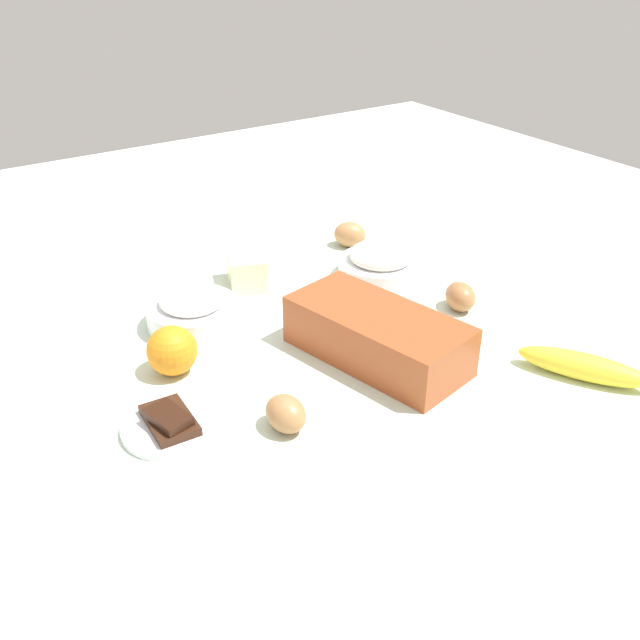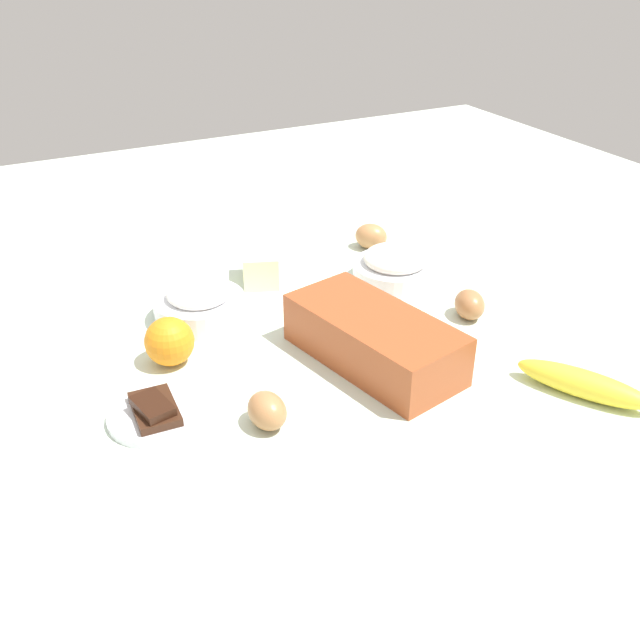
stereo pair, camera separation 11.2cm
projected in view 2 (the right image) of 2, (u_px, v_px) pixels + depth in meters
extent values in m
cube|color=silver|center=(320.00, 347.00, 1.15)|extent=(2.40, 2.40, 0.02)
cube|color=#9E4723|center=(374.00, 339.00, 1.07)|extent=(0.30, 0.19, 0.08)
cube|color=black|center=(374.00, 337.00, 1.07)|extent=(0.29, 0.17, 0.07)
cylinder|color=white|center=(395.00, 272.00, 1.32)|extent=(0.16, 0.16, 0.04)
torus|color=white|center=(395.00, 265.00, 1.31)|extent=(0.16, 0.16, 0.01)
ellipsoid|color=white|center=(395.00, 258.00, 1.31)|extent=(0.12, 0.12, 0.04)
cylinder|color=white|center=(200.00, 308.00, 1.20)|extent=(0.15, 0.15, 0.04)
torus|color=white|center=(199.00, 299.00, 1.19)|extent=(0.15, 0.15, 0.01)
ellipsoid|color=white|center=(198.00, 292.00, 1.18)|extent=(0.11, 0.11, 0.04)
ellipsoid|color=yellow|center=(583.00, 384.00, 1.01)|extent=(0.19, 0.13, 0.04)
sphere|color=orange|center=(169.00, 341.00, 1.07)|extent=(0.08, 0.08, 0.08)
cube|color=#F4EDB2|center=(263.00, 266.00, 1.32)|extent=(0.11, 0.09, 0.06)
ellipsoid|color=#A26D42|center=(470.00, 304.00, 1.20)|extent=(0.08, 0.07, 0.05)
ellipsoid|color=#AD7547|center=(267.00, 411.00, 0.94)|extent=(0.07, 0.05, 0.05)
ellipsoid|color=#B67B4A|center=(371.00, 236.00, 1.45)|extent=(0.08, 0.08, 0.05)
cylinder|color=white|center=(156.00, 415.00, 0.97)|extent=(0.13, 0.13, 0.01)
cube|color=#381E11|center=(155.00, 409.00, 0.96)|extent=(0.09, 0.06, 0.01)
cube|color=black|center=(153.00, 406.00, 0.95)|extent=(0.07, 0.05, 0.01)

